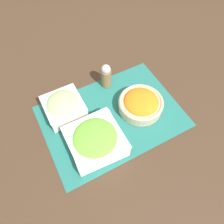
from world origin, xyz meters
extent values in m
plane|color=#422D1E|center=(0.00, 0.00, 0.00)|extent=(3.00, 3.00, 0.00)
cube|color=#236B60|center=(0.00, 0.00, 0.00)|extent=(0.56, 0.40, 0.00)
cube|color=silver|center=(-0.16, 0.11, 0.04)|extent=(0.15, 0.15, 0.06)
cube|color=silver|center=(-0.16, 0.11, 0.07)|extent=(0.15, 0.15, 0.00)
ellipsoid|color=#A8CC7F|center=(-0.16, 0.11, 0.07)|extent=(0.13, 0.13, 0.05)
cube|color=white|center=(-0.11, -0.08, 0.03)|extent=(0.20, 0.20, 0.05)
cube|color=white|center=(-0.11, -0.08, 0.06)|extent=(0.20, 0.20, 0.00)
ellipsoid|color=#6BAD38|center=(-0.11, -0.08, 0.06)|extent=(0.17, 0.17, 0.04)
cylinder|color=#C6B28E|center=(0.12, -0.02, 0.03)|extent=(0.18, 0.18, 0.05)
torus|color=#C6B28E|center=(0.12, -0.02, 0.05)|extent=(0.18, 0.18, 0.01)
ellipsoid|color=orange|center=(0.12, -0.02, 0.05)|extent=(0.14, 0.14, 0.05)
cylinder|color=olive|center=(0.06, 0.16, 0.05)|extent=(0.05, 0.05, 0.09)
sphere|color=#B2B2B7|center=(0.06, 0.16, 0.10)|extent=(0.04, 0.04, 0.04)
camera|label=1|loc=(-0.22, -0.42, 0.77)|focal=35.00mm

